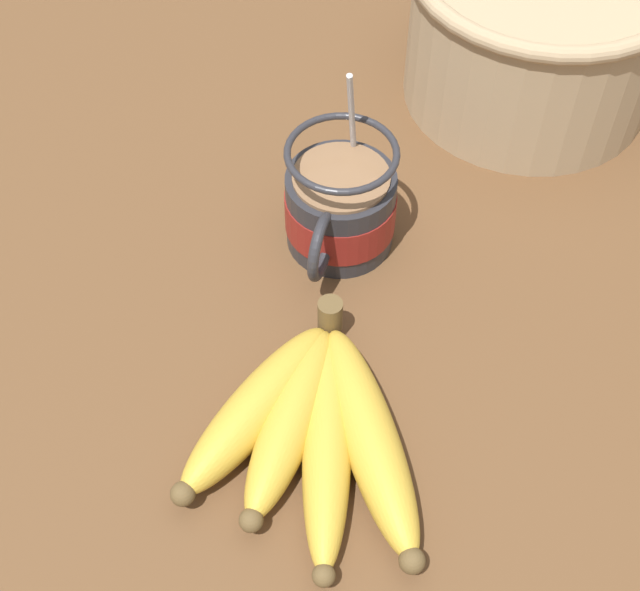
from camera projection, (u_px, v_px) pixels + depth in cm
name	position (u px, v px, depth cm)	size (l,w,h in cm)	color
table	(331.00, 273.00, 78.29)	(129.38, 129.38, 3.06)	brown
coffee_mug	(343.00, 208.00, 75.32)	(14.10, 9.51, 16.69)	#28282D
banana_bunch	(313.00, 427.00, 64.99)	(21.52, 19.95, 4.37)	brown
woven_basket	(537.00, 29.00, 84.63)	(25.49, 25.49, 14.49)	tan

